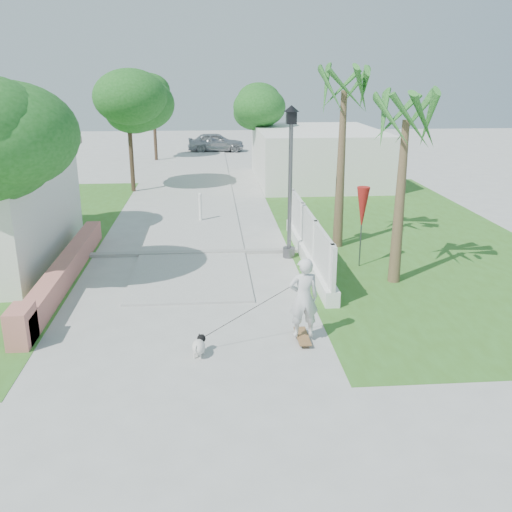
{
  "coord_description": "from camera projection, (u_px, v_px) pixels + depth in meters",
  "views": [
    {
      "loc": [
        0.61,
        -10.69,
        5.31
      ],
      "look_at": [
        1.65,
        2.29,
        1.1
      ],
      "focal_mm": 40.0,
      "sensor_mm": 36.0,
      "label": 1
    }
  ],
  "objects": [
    {
      "name": "tree_path_left",
      "position": [
        128.0,
        107.0,
        25.48
      ],
      "size": [
        3.4,
        3.4,
        5.23
      ],
      "color": "#4C3826",
      "rests_on": "ground"
    },
    {
      "name": "street_lamp",
      "position": [
        290.0,
        177.0,
        16.42
      ],
      "size": [
        0.44,
        0.44,
        4.44
      ],
      "color": "#59595E",
      "rests_on": "ground"
    },
    {
      "name": "parked_car",
      "position": [
        216.0,
        142.0,
        39.71
      ],
      "size": [
        3.93,
        1.68,
        1.32
      ],
      "primitive_type": "imported",
      "rotation": [
        0.0,
        0.0,
        1.6
      ],
      "color": "#ACAEB4",
      "rests_on": "ground"
    },
    {
      "name": "patio_umbrella",
      "position": [
        362.0,
        209.0,
        15.84
      ],
      "size": [
        0.36,
        0.36,
        2.3
      ],
      "color": "#59595E",
      "rests_on": "ground"
    },
    {
      "name": "bollard",
      "position": [
        200.0,
        206.0,
        21.05
      ],
      "size": [
        0.14,
        0.14,
        1.09
      ],
      "color": "white",
      "rests_on": "ground"
    },
    {
      "name": "ground",
      "position": [
        185.0,
        343.0,
        11.72
      ],
      "size": [
        90.0,
        90.0,
        0.0
      ],
      "primitive_type": "plane",
      "color": "#B7B7B2",
      "rests_on": "ground"
    },
    {
      "name": "palm_near",
      "position": [
        405.0,
        130.0,
        13.96
      ],
      "size": [
        1.8,
        1.8,
        4.7
      ],
      "color": "brown",
      "rests_on": "ground"
    },
    {
      "name": "lattice_fence",
      "position": [
        308.0,
        244.0,
        16.56
      ],
      "size": [
        0.35,
        7.0,
        1.5
      ],
      "color": "white",
      "rests_on": "ground"
    },
    {
      "name": "tree_path_far",
      "position": [
        153.0,
        98.0,
        34.98
      ],
      "size": [
        3.2,
        3.2,
        5.17
      ],
      "color": "#4C3826",
      "rests_on": "ground"
    },
    {
      "name": "tree_left_mid",
      "position": [
        19.0,
        131.0,
        18.28
      ],
      "size": [
        3.2,
        3.2,
        4.85
      ],
      "color": "#4C3826",
      "rests_on": "ground"
    },
    {
      "name": "pink_wall",
      "position": [
        62.0,
        275.0,
        14.75
      ],
      "size": [
        0.45,
        8.2,
        0.8
      ],
      "color": "#BE6C61",
      "rests_on": "ground"
    },
    {
      "name": "grass_right",
      "position": [
        396.0,
        232.0,
        19.84
      ],
      "size": [
        8.0,
        20.0,
        0.01
      ],
      "primitive_type": "cube",
      "color": "#3A6921",
      "rests_on": "ground"
    },
    {
      "name": "building_right",
      "position": [
        317.0,
        155.0,
        28.86
      ],
      "size": [
        6.0,
        8.0,
        2.6
      ],
      "primitive_type": "cube",
      "color": "silver",
      "rests_on": "ground"
    },
    {
      "name": "skateboarder",
      "position": [
        269.0,
        307.0,
        11.45
      ],
      "size": [
        2.46,
        0.9,
        1.8
      ],
      "rotation": [
        0.0,
        0.0,
        3.21
      ],
      "color": "olive",
      "rests_on": "ground"
    },
    {
      "name": "curb",
      "position": [
        193.0,
        253.0,
        17.4
      ],
      "size": [
        6.5,
        0.25,
        0.1
      ],
      "primitive_type": "cube",
      "color": "#999993",
      "rests_on": "ground"
    },
    {
      "name": "palm_far",
      "position": [
        344.0,
        101.0,
        16.86
      ],
      "size": [
        1.8,
        1.8,
        5.3
      ],
      "color": "brown",
      "rests_on": "ground"
    },
    {
      "name": "tree_path_right",
      "position": [
        259.0,
        108.0,
        29.85
      ],
      "size": [
        3.0,
        3.0,
        4.79
      ],
      "color": "#4C3826",
      "rests_on": "ground"
    },
    {
      "name": "path_strip",
      "position": [
        199.0,
        175.0,
        30.69
      ],
      "size": [
        3.2,
        36.0,
        0.06
      ],
      "primitive_type": "cube",
      "color": "#B7B7B2",
      "rests_on": "ground"
    },
    {
      "name": "dog",
      "position": [
        199.0,
        346.0,
        11.13
      ],
      "size": [
        0.36,
        0.57,
        0.4
      ],
      "rotation": [
        0.0,
        0.0,
        -0.26
      ],
      "color": "silver",
      "rests_on": "ground"
    }
  ]
}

